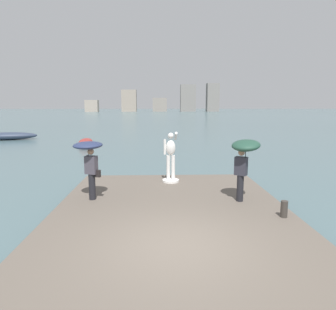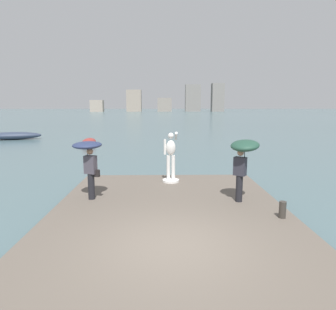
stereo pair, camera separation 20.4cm
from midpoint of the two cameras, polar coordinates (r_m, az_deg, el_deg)
ground_plane at (r=46.65m, az=-0.59°, el=5.12°), size 400.00×400.00×0.00m
pier at (r=9.10m, az=1.04°, el=-12.14°), size 7.16×9.89×0.40m
statue_white_figure at (r=12.40m, az=1.00°, el=-0.84°), size 0.68×0.90×2.06m
onlooker_left at (r=10.37m, az=-14.14°, el=0.11°), size 1.22×1.23×1.96m
onlooker_right at (r=10.03m, az=14.51°, el=0.17°), size 1.28×1.29×2.09m
mooring_bollard at (r=9.26m, az=21.27°, el=-9.53°), size 0.19×0.19×0.48m
boat_near at (r=27.27m, az=-14.40°, el=2.34°), size 1.77×4.11×0.61m
boat_mid at (r=34.78m, az=-26.99°, el=3.22°), size 5.70×2.77×0.76m
distant_skyline at (r=152.93m, az=1.28°, el=10.22°), size 64.86×10.66×13.76m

